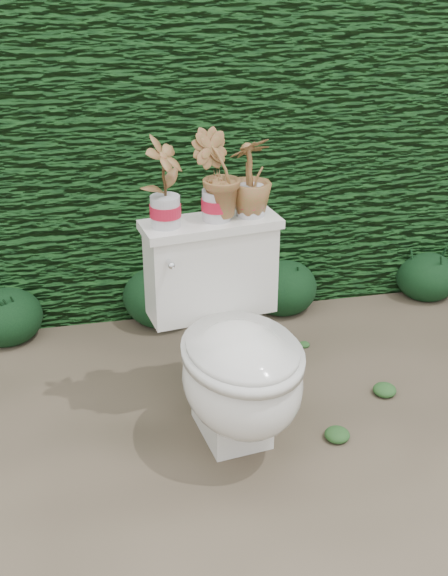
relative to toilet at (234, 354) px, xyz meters
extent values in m
plane|color=#776852|center=(0.12, -0.12, -0.36)|extent=(60.00, 60.00, 0.00)
cube|color=#1C521B|center=(0.12, 1.48, 0.44)|extent=(8.00, 1.00, 1.60)
cube|color=silver|center=(0.00, 0.02, -0.26)|extent=(0.26, 0.33, 0.20)
ellipsoid|color=silver|center=(0.01, -0.08, -0.06)|extent=(0.48, 0.56, 0.39)
cube|color=silver|center=(-0.03, 0.24, 0.22)|extent=(0.49, 0.23, 0.34)
cube|color=silver|center=(-0.03, 0.24, 0.40)|extent=(0.52, 0.26, 0.03)
cylinder|color=silver|center=(-0.20, 0.12, 0.32)|extent=(0.03, 0.06, 0.02)
sphere|color=silver|center=(-0.20, 0.09, 0.32)|extent=(0.03, 0.03, 0.03)
imported|color=#387524|center=(-0.20, 0.21, 0.57)|extent=(0.19, 0.19, 0.30)
imported|color=#387524|center=(-0.01, 0.24, 0.57)|extent=(0.20, 0.18, 0.31)
imported|color=#387524|center=(0.12, 0.26, 0.56)|extent=(0.20, 0.20, 0.27)
ellipsoid|color=#133617|center=(-0.87, 0.94, -0.22)|extent=(0.34, 0.34, 0.27)
ellipsoid|color=#133617|center=(-0.13, 0.96, -0.20)|extent=(0.39, 0.39, 0.31)
ellipsoid|color=#133617|center=(0.46, 0.96, -0.22)|extent=(0.35, 0.35, 0.28)
ellipsoid|color=#133617|center=(1.24, 0.94, -0.23)|extent=(0.32, 0.32, 0.25)
camera|label=1|loc=(-0.49, -2.13, 1.35)|focal=45.00mm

